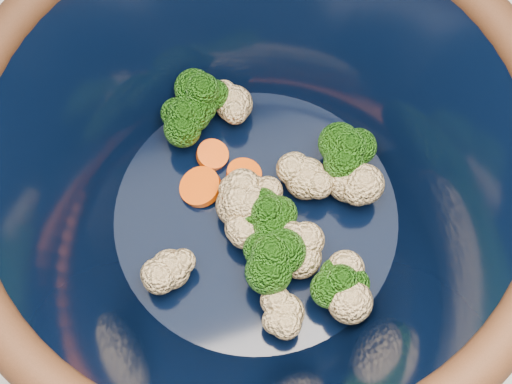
% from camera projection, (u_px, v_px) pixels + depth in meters
% --- Properties ---
extents(mixing_bowl, '(0.45, 0.45, 0.17)m').
position_uv_depth(mixing_bowl, '(256.00, 182.00, 0.48)').
color(mixing_bowl, black).
rests_on(mixing_bowl, counter).
extents(vegetable_pile, '(0.18, 0.21, 0.05)m').
position_uv_depth(vegetable_pile, '(271.00, 200.00, 0.51)').
color(vegetable_pile, '#608442').
rests_on(vegetable_pile, mixing_bowl).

